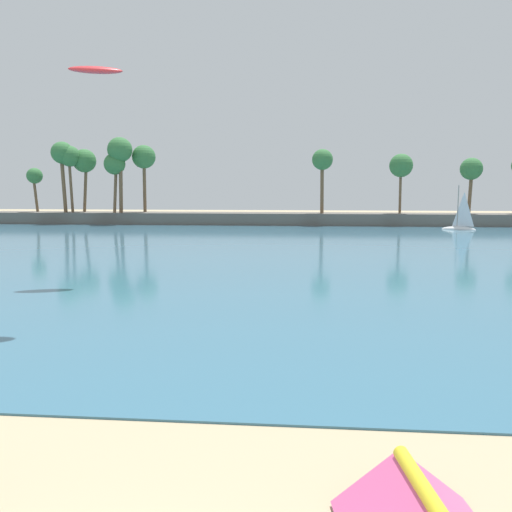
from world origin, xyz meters
The scene contains 4 objects.
sea centered at (0.00, 61.37, 0.03)m, with size 220.00×108.76×0.06m, color #386B84.
palm_headland centered at (2.43, 75.73, 4.42)m, with size 94.30×6.36×13.59m.
sailboat_near_shore centered at (22.94, 67.66, 0.62)m, with size 4.49×2.75×6.25m.
kite_aloft_drifting_left centered at (-9.46, 25.64, 12.17)m, with size 3.01×1.02×0.42m, color red.
Camera 1 is at (2.49, -4.69, 5.48)m, focal length 37.27 mm.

